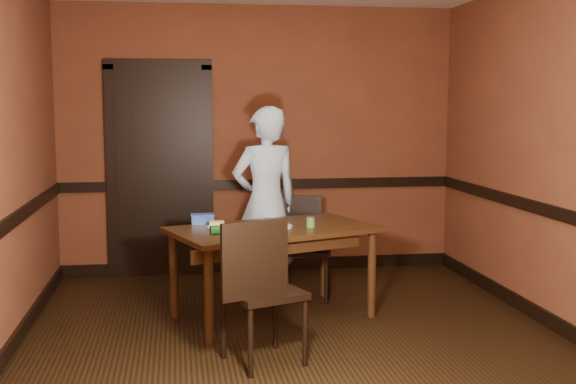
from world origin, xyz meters
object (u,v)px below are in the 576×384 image
object	(u,v)px
cheese_saucer	(217,225)
person	(266,203)
chair_far	(307,248)
food_tub	(202,219)
sandwich_plate	(276,225)
chair_near	(263,290)
dining_table	(273,273)
sauce_jar	(311,222)

from	to	relation	value
cheese_saucer	person	bearing A→B (deg)	50.77
chair_far	food_tub	world-z (taller)	chair_far
chair_far	sandwich_plate	bearing A→B (deg)	-107.35
chair_near	dining_table	bearing A→B (deg)	-122.59
person	food_tub	world-z (taller)	person
chair_far	chair_near	distance (m)	1.65
chair_near	sauce_jar	world-z (taller)	chair_near
food_tub	person	bearing A→B (deg)	32.68
cheese_saucer	dining_table	bearing A→B (deg)	-9.50
sandwich_plate	food_tub	xyz separation A→B (m)	(-0.57, 0.28, 0.02)
chair_far	sauce_jar	size ratio (longest dim) A/B	10.73
dining_table	food_tub	world-z (taller)	food_tub
chair_far	food_tub	distance (m)	1.03
dining_table	sandwich_plate	distance (m)	0.39
sandwich_plate	dining_table	bearing A→B (deg)	132.27
dining_table	food_tub	bearing A→B (deg)	134.93
chair_far	cheese_saucer	world-z (taller)	chair_far
dining_table	sauce_jar	xyz separation A→B (m)	(0.29, -0.06, 0.41)
sandwich_plate	food_tub	world-z (taller)	food_tub
dining_table	person	xyz separation A→B (m)	(0.02, 0.64, 0.48)
sandwich_plate	chair_far	bearing A→B (deg)	57.80
food_tub	dining_table	bearing A→B (deg)	-26.52
chair_near	cheese_saucer	size ratio (longest dim) A/B	6.37
cheese_saucer	food_tub	distance (m)	0.21
dining_table	chair_near	xyz separation A→B (m)	(-0.20, -1.00, 0.13)
chair_near	sauce_jar	size ratio (longest dim) A/B	11.82
sandwich_plate	food_tub	size ratio (longest dim) A/B	1.34
person	dining_table	bearing A→B (deg)	72.77
chair_far	person	bearing A→B (deg)	179.23
chair_far	cheese_saucer	bearing A→B (deg)	-135.42
sauce_jar	food_tub	size ratio (longest dim) A/B	0.44
dining_table	sauce_jar	bearing A→B (deg)	-32.16
dining_table	food_tub	distance (m)	0.73
dining_table	food_tub	size ratio (longest dim) A/B	8.19
dining_table	person	size ratio (longest dim) A/B	0.93
person	food_tub	xyz separation A→B (m)	(-0.57, -0.39, -0.07)
chair_far	cheese_saucer	size ratio (longest dim) A/B	5.79
chair_far	food_tub	bearing A→B (deg)	-148.01
sauce_jar	cheese_saucer	xyz separation A→B (m)	(-0.74, 0.14, -0.02)
chair_far	chair_near	xyz separation A→B (m)	(-0.58, -1.55, 0.05)
sandwich_plate	food_tub	bearing A→B (deg)	153.81
food_tub	sauce_jar	bearing A→B (deg)	-22.26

